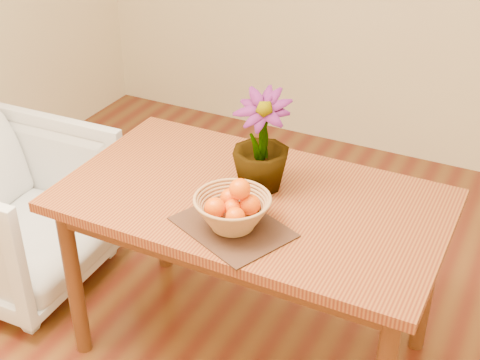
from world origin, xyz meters
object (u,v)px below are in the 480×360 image
at_px(wicker_basket, 233,213).
at_px(potted_plant, 261,141).
at_px(armchair, 12,206).
at_px(table, 252,216).

relative_size(wicker_basket, potted_plant, 0.69).
bearing_deg(armchair, potted_plant, -85.85).
distance_m(table, armchair, 1.21).
bearing_deg(wicker_basket, potted_plant, 96.10).
relative_size(table, armchair, 1.79).
height_order(table, potted_plant, potted_plant).
distance_m(wicker_basket, potted_plant, 0.32).
relative_size(table, potted_plant, 3.69).
xyz_separation_m(wicker_basket, armchair, (-1.21, 0.16, -0.42)).
relative_size(wicker_basket, armchair, 0.34).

